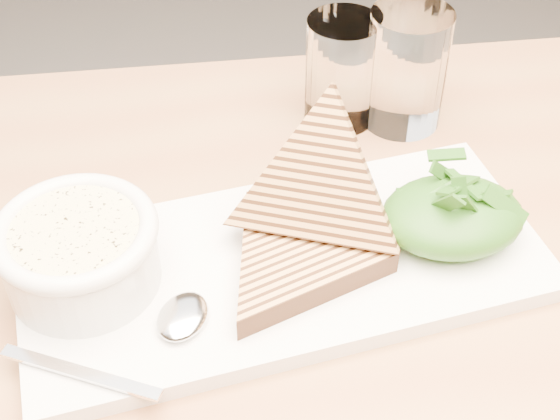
{
  "coord_description": "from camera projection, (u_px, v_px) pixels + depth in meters",
  "views": [
    {
      "loc": [
        -0.27,
        -0.48,
        1.22
      ],
      "look_at": [
        -0.21,
        -0.04,
        0.8
      ],
      "focal_mm": 50.0,
      "sensor_mm": 36.0,
      "label": 1
    }
  ],
  "objects": [
    {
      "name": "bowl_rim",
      "position": [
        74.0,
        231.0,
        0.57
      ],
      "size": [
        0.12,
        0.12,
        0.01
      ],
      "primitive_type": "torus",
      "color": "white",
      "rests_on": "soup_bowl"
    },
    {
      "name": "sandwich_lean",
      "position": [
        318.0,
        187.0,
        0.61
      ],
      "size": [
        0.21,
        0.21,
        0.18
      ],
      "primitive_type": null,
      "rotation": [
        0.98,
        0.0,
        -0.39
      ],
      "color": "tan",
      "rests_on": "sandwich_flat"
    },
    {
      "name": "spoon_handle",
      "position": [
        80.0,
        372.0,
        0.54
      ],
      "size": [
        0.11,
        0.06,
        0.0
      ],
      "primitive_type": "cube",
      "rotation": [
        0.0,
        0.0,
        -0.47
      ],
      "color": "silver",
      "rests_on": "platter"
    },
    {
      "name": "table_top",
      "position": [
        453.0,
        336.0,
        0.61
      ],
      "size": [
        1.18,
        0.8,
        0.04
      ],
      "primitive_type": "cube",
      "rotation": [
        0.0,
        0.0,
        -0.02
      ],
      "color": "#94673E",
      "rests_on": "ground"
    },
    {
      "name": "glass_near",
      "position": [
        342.0,
        71.0,
        0.75
      ],
      "size": [
        0.07,
        0.07,
        0.11
      ],
      "primitive_type": "cylinder",
      "color": "white",
      "rests_on": "table_top"
    },
    {
      "name": "platter",
      "position": [
        284.0,
        265.0,
        0.63
      ],
      "size": [
        0.44,
        0.25,
        0.02
      ],
      "primitive_type": "cube",
      "rotation": [
        0.0,
        0.0,
        0.14
      ],
      "color": "white",
      "rests_on": "table_top"
    },
    {
      "name": "soup_bowl",
      "position": [
        81.0,
        259.0,
        0.59
      ],
      "size": [
        0.12,
        0.12,
        0.05
      ],
      "primitive_type": "cylinder",
      "color": "white",
      "rests_on": "platter"
    },
    {
      "name": "arugula_pile",
      "position": [
        453.0,
        212.0,
        0.62
      ],
      "size": [
        0.11,
        0.1,
        0.05
      ],
      "primitive_type": null,
      "color": "#2B6118",
      "rests_on": "platter"
    },
    {
      "name": "sandwich_flat",
      "position": [
        294.0,
        261.0,
        0.61
      ],
      "size": [
        0.21,
        0.21,
        0.02
      ],
      "primitive_type": null,
      "rotation": [
        0.0,
        0.0,
        0.36
      ],
      "color": "tan",
      "rests_on": "platter"
    },
    {
      "name": "soup",
      "position": [
        75.0,
        233.0,
        0.57
      ],
      "size": [
        0.1,
        0.1,
        0.01
      ],
      "primitive_type": "cylinder",
      "color": "beige",
      "rests_on": "soup_bowl"
    },
    {
      "name": "salad_base",
      "position": [
        452.0,
        216.0,
        0.63
      ],
      "size": [
        0.12,
        0.09,
        0.04
      ],
      "primitive_type": "ellipsoid",
      "color": "#1C4311",
      "rests_on": "platter"
    },
    {
      "name": "glass_far",
      "position": [
        406.0,
        69.0,
        0.75
      ],
      "size": [
        0.08,
        0.08,
        0.12
      ],
      "primitive_type": "cylinder",
      "color": "white",
      "rests_on": "table_top"
    },
    {
      "name": "spoon_bowl",
      "position": [
        183.0,
        316.0,
        0.57
      ],
      "size": [
        0.05,
        0.06,
        0.01
      ],
      "primitive_type": "ellipsoid",
      "rotation": [
        0.0,
        0.0,
        -0.47
      ],
      "color": "silver",
      "rests_on": "platter"
    }
  ]
}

